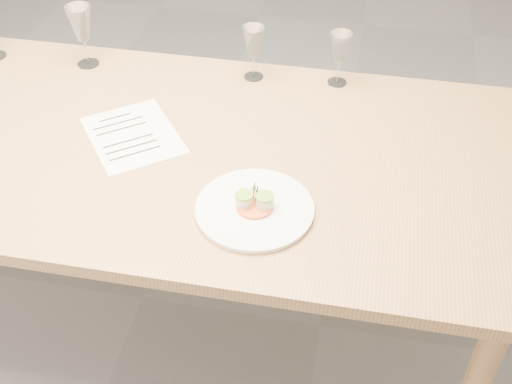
% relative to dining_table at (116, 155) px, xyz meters
% --- Properties ---
extents(ground, '(7.00, 7.00, 0.00)m').
position_rel_dining_table_xyz_m(ground, '(0.00, 0.00, -0.68)').
color(ground, slate).
rests_on(ground, ground).
extents(dining_table, '(2.40, 1.00, 0.75)m').
position_rel_dining_table_xyz_m(dining_table, '(0.00, 0.00, 0.00)').
color(dining_table, '#AE7D4C').
rests_on(dining_table, ground).
extents(dinner_plate, '(0.31, 0.31, 0.08)m').
position_rel_dining_table_xyz_m(dinner_plate, '(0.47, -0.23, 0.08)').
color(dinner_plate, white).
rests_on(dinner_plate, dining_table).
extents(recipe_sheet, '(0.38, 0.39, 0.00)m').
position_rel_dining_table_xyz_m(recipe_sheet, '(0.06, 0.02, 0.07)').
color(recipe_sheet, white).
rests_on(recipe_sheet, dining_table).
extents(wine_glass_1, '(0.08, 0.08, 0.21)m').
position_rel_dining_table_xyz_m(wine_glass_1, '(-0.23, 0.38, 0.22)').
color(wine_glass_1, white).
rests_on(wine_glass_1, dining_table).
extents(wine_glass_2, '(0.07, 0.07, 0.18)m').
position_rel_dining_table_xyz_m(wine_glass_2, '(0.35, 0.41, 0.19)').
color(wine_glass_2, white).
rests_on(wine_glass_2, dining_table).
extents(wine_glass_3, '(0.07, 0.07, 0.18)m').
position_rel_dining_table_xyz_m(wine_glass_3, '(0.62, 0.42, 0.19)').
color(wine_glass_3, white).
rests_on(wine_glass_3, dining_table).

